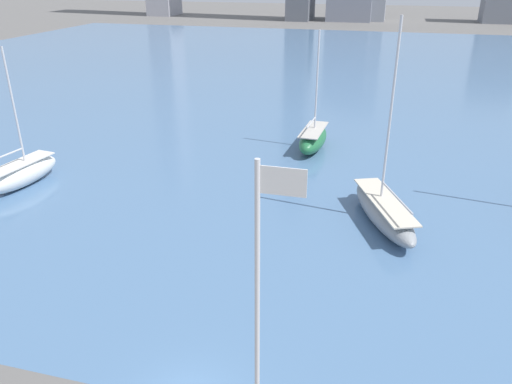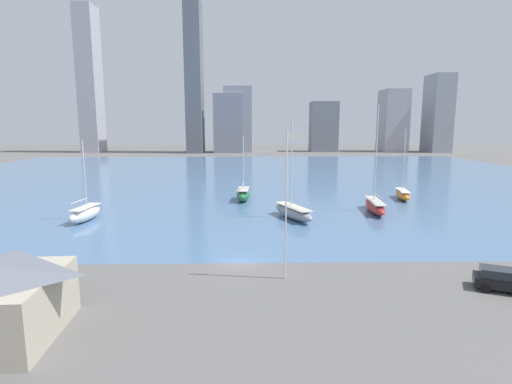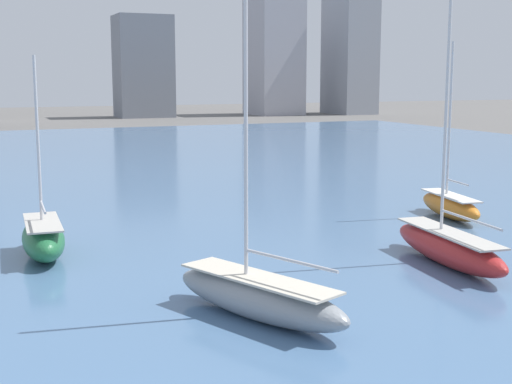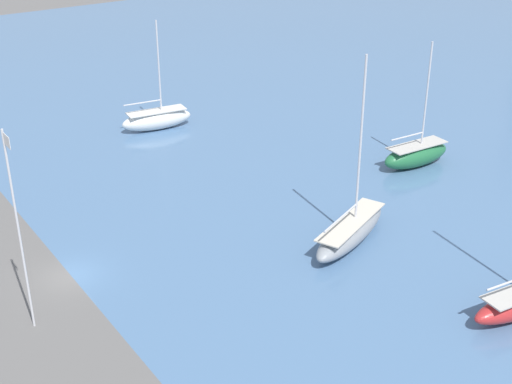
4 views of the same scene
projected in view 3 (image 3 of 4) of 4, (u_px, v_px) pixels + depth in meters
The scene contains 6 objects.
harbor_water at pixel (4, 178), 74.81m from camera, with size 180.00×140.00×0.00m.
distant_city_skyline at pixel (5, 14), 166.14m from camera, with size 188.68×21.18×74.19m.
sailboat_green at pixel (43, 238), 41.96m from camera, with size 2.78×7.56×11.80m.
sailboat_red at pixel (448, 246), 40.35m from camera, with size 3.35×10.94×16.74m.
sailboat_gray at pixel (258, 296), 31.40m from camera, with size 6.06×10.16×14.45m.
sailboat_orange at pixel (450, 205), 53.78m from camera, with size 3.44×8.38×13.13m.
Camera 3 is at (-4.20, -8.58, 10.59)m, focal length 50.00 mm.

